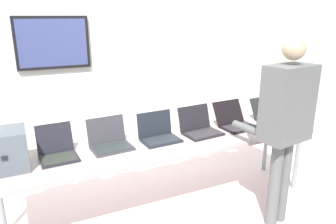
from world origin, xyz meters
The scene contains 13 objects.
ground centered at (0.00, 0.00, -0.02)m, with size 8.00×8.00×0.04m, color silver.
back_wall centered at (-0.02, 1.13, 1.26)m, with size 8.00×0.11×2.51m.
workbench centered at (0.00, 0.00, 0.69)m, with size 3.17×0.70×0.73m.
equipment_box centered at (-1.37, 0.02, 0.90)m, with size 0.33×0.32×0.32m.
laptop_station_0 centered at (-0.98, 0.09, 0.79)m, with size 0.32×0.36×0.26m.
laptop_station_1 centered at (-0.52, 0.10, 0.79)m, with size 0.38×0.34×0.26m.
laptop_station_2 centered at (-0.04, 0.08, 0.79)m, with size 0.37×0.31×0.26m.
laptop_station_3 centered at (0.41, 0.07, 0.79)m, with size 0.40×0.36×0.26m.
laptop_station_4 centered at (0.86, 0.09, 0.79)m, with size 0.39×0.41×0.25m.
laptop_station_5 centered at (1.35, 0.11, 0.79)m, with size 0.33×0.38×0.23m.
person centered at (0.86, -0.62, 1.05)m, with size 0.50×0.63×1.73m.
coffee_mug centered at (0.94, -0.25, 0.78)m, with size 0.08×0.08×0.08m.
paper_sheet centered at (1.12, -0.17, 0.74)m, with size 0.22×0.30×0.00m.
Camera 1 is at (-1.19, -2.59, 1.91)m, focal length 34.30 mm.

